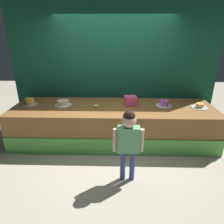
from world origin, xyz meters
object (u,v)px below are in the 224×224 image
(cake_center_right, at_px, (164,103))
(cake_far_left, at_px, (30,102))
(pink_box, at_px, (130,101))
(cake_center_left, at_px, (63,103))
(cake_far_right, at_px, (200,106))
(child_figure, at_px, (128,137))
(donut, at_px, (96,106))

(cake_center_right, bearing_deg, cake_far_left, -179.68)
(pink_box, distance_m, cake_center_left, 1.39)
(cake_center_left, distance_m, cake_far_right, 2.77)
(child_figure, distance_m, cake_center_left, 1.83)
(child_figure, relative_size, donut, 10.08)
(child_figure, bearing_deg, cake_far_right, 39.48)
(cake_center_left, bearing_deg, cake_center_right, 0.55)
(child_figure, height_order, cake_center_left, child_figure)
(cake_far_left, height_order, cake_center_right, cake_center_right)
(cake_far_left, bearing_deg, cake_far_right, -1.34)
(cake_center_right, relative_size, cake_far_right, 0.98)
(cake_center_right, bearing_deg, child_figure, -121.00)
(child_figure, bearing_deg, pink_box, 85.66)
(donut, relative_size, cake_far_left, 0.40)
(child_figure, relative_size, pink_box, 4.89)
(child_figure, height_order, cake_far_left, child_figure)
(pink_box, distance_m, cake_center_right, 0.69)
(cake_far_left, distance_m, cake_center_left, 0.69)
(pink_box, relative_size, cake_far_right, 0.72)
(child_figure, xyz_separation_m, donut, (-0.59, 1.20, 0.03))
(cake_far_left, relative_size, cake_far_right, 0.87)
(cake_far_left, xyz_separation_m, cake_center_left, (0.69, -0.00, -0.02))
(child_figure, xyz_separation_m, cake_far_left, (-1.98, 1.30, 0.07))
(pink_box, distance_m, cake_far_left, 2.08)
(cake_center_right, bearing_deg, pink_box, 179.67)
(donut, bearing_deg, cake_center_right, 4.87)
(cake_center_left, xyz_separation_m, cake_far_right, (2.77, -0.08, -0.01))
(pink_box, xyz_separation_m, cake_far_right, (1.39, -0.10, -0.07))
(child_figure, height_order, donut, child_figure)
(cake_center_left, height_order, cake_center_right, cake_center_right)
(cake_far_left, height_order, cake_center_left, cake_far_left)
(cake_center_right, xyz_separation_m, cake_far_right, (0.69, -0.10, -0.02))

